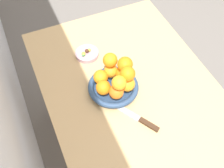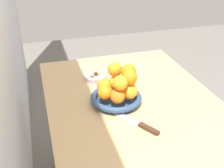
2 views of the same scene
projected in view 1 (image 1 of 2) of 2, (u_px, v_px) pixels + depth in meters
The scene contains 19 objects.
ground_plane at pixel (125, 154), 1.86m from camera, with size 6.00×6.00×0.00m, color slate.
dining_table at pixel (131, 100), 1.34m from camera, with size 1.10×0.76×0.74m.
fruit_bowl at pixel (113, 87), 1.25m from camera, with size 0.23×0.23×0.04m.
candy_dish at pixel (87, 54), 1.38m from camera, with size 0.11×0.11×0.02m, color #B28C99.
orange_0 at pixel (123, 73), 1.23m from camera, with size 0.07×0.07×0.07m, color orange.
orange_1 at pixel (111, 71), 1.24m from camera, with size 0.06×0.06×0.06m, color orange.
orange_2 at pixel (101, 77), 1.22m from camera, with size 0.07×0.07×0.07m, color orange.
orange_3 at pixel (103, 88), 1.18m from camera, with size 0.06×0.06×0.06m, color orange.
orange_4 at pixel (116, 92), 1.17m from camera, with size 0.06×0.06×0.06m, color orange.
orange_5 at pixel (127, 84), 1.19m from camera, with size 0.07×0.07×0.07m, color orange.
orange_6 at pixel (119, 83), 1.12m from camera, with size 0.06×0.06×0.06m, color orange.
orange_7 at pixel (125, 64), 1.17m from camera, with size 0.07×0.07×0.07m, color orange.
orange_8 at pixel (128, 74), 1.14m from camera, with size 0.06×0.06×0.06m, color orange.
orange_9 at pixel (110, 60), 1.19m from camera, with size 0.06×0.06×0.06m, color orange.
candy_ball_0 at pixel (89, 50), 1.37m from camera, with size 0.02×0.02×0.02m, color gold.
candy_ball_1 at pixel (84, 54), 1.35m from camera, with size 0.02×0.02×0.02m, color gold.
candy_ball_2 at pixel (87, 51), 1.37m from camera, with size 0.02×0.02×0.02m, color #472819.
candy_ball_3 at pixel (83, 55), 1.35m from camera, with size 0.02×0.02×0.02m, color #4C9947.
knife at pixel (136, 117), 1.17m from camera, with size 0.23×0.15×0.01m.
Camera 1 is at (-0.65, 0.38, 1.77)m, focal length 45.00 mm.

